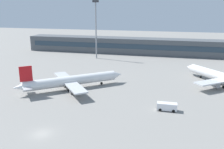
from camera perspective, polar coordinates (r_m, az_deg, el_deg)
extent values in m
plane|color=gray|center=(90.84, -3.30, -1.60)|extent=(400.00, 400.00, 0.00)
cube|color=#4C5156|center=(146.02, 3.73, 6.68)|extent=(121.24, 12.00, 9.00)
cube|color=#263847|center=(140.08, 3.27, 6.50)|extent=(115.18, 0.16, 2.80)
cylinder|color=white|center=(82.95, -9.32, -1.40)|extent=(25.73, 22.42, 3.26)
cone|color=white|center=(88.95, 1.17, -0.05)|extent=(4.74, 4.68, 3.10)
cone|color=white|center=(80.15, -20.87, -2.83)|extent=(3.97, 3.85, 2.28)
cube|color=red|center=(79.28, -19.28, 0.14)|extent=(3.09, 2.67, 4.72)
cube|color=silver|center=(80.29, -19.23, -2.51)|extent=(7.37, 8.11, 0.21)
cube|color=silver|center=(82.80, -9.88, -1.64)|extent=(19.75, 22.35, 0.43)
cylinder|color=gray|center=(78.45, -8.78, -3.48)|extent=(3.21, 3.08, 1.72)
cylinder|color=gray|center=(87.92, -10.78, -1.51)|extent=(3.21, 3.08, 1.72)
cylinder|color=black|center=(87.14, -2.43, -2.04)|extent=(0.88, 0.82, 0.86)
cylinder|color=black|center=(81.19, -9.95, -3.58)|extent=(0.88, 0.82, 0.86)
cylinder|color=black|center=(85.29, -10.79, -2.69)|extent=(0.88, 0.82, 0.86)
cone|color=white|center=(104.53, 17.56, 1.59)|extent=(4.74, 4.81, 3.14)
cylinder|color=gray|center=(89.16, 22.77, -2.21)|extent=(3.12, 3.26, 1.74)
cylinder|color=black|center=(100.84, 19.80, -0.53)|extent=(0.82, 0.89, 0.87)
cylinder|color=black|center=(91.06, 24.37, -2.66)|extent=(0.82, 0.89, 0.87)
cube|color=white|center=(67.11, 12.58, -7.21)|extent=(5.23, 2.07, 1.90)
cube|color=#1E2633|center=(66.95, 10.88, -6.70)|extent=(0.19, 1.90, 0.70)
cylinder|color=black|center=(68.36, 11.13, -7.38)|extent=(0.76, 0.29, 0.76)
cylinder|color=black|center=(66.48, 11.04, -8.04)|extent=(0.76, 0.29, 0.76)
cylinder|color=black|center=(68.36, 14.00, -7.55)|extent=(0.76, 0.29, 0.76)
cylinder|color=black|center=(66.48, 14.00, -8.23)|extent=(0.76, 0.29, 0.76)
cylinder|color=gray|center=(130.14, -3.71, 9.98)|extent=(0.70, 0.70, 28.65)
cube|color=#333338|center=(129.61, -3.83, 16.56)|extent=(3.20, 0.80, 1.20)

